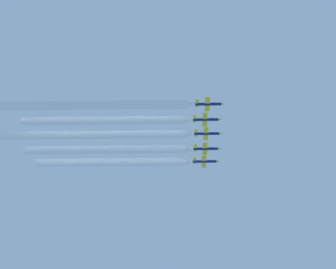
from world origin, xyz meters
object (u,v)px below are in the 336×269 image
(jet_inner_right, at_px, (207,120))
(jet_far_right, at_px, (209,104))
(jet_far_left, at_px, (206,161))
(jet_inner_left, at_px, (207,149))
(jet_center, at_px, (208,134))

(jet_inner_right, distance_m, jet_far_right, 8.62)
(jet_far_left, bearing_deg, jet_inner_left, 1.16)
(jet_inner_left, xyz_separation_m, jet_inner_right, (17.92, -0.41, 0.20))
(jet_far_left, bearing_deg, jet_far_right, 0.86)
(jet_far_left, height_order, jet_inner_left, jet_far_left)
(jet_inner_left, distance_m, jet_far_right, 26.50)
(jet_center, height_order, jet_far_right, jet_far_right)
(jet_far_left, xyz_separation_m, jet_inner_right, (27.23, -0.23, -0.48))
(jet_far_left, relative_size, jet_center, 1.00)
(jet_inner_left, xyz_separation_m, jet_far_right, (26.49, 0.35, 0.57))
(jet_inner_left, relative_size, jet_center, 1.00)
(jet_center, distance_m, jet_far_right, 17.41)
(jet_inner_right, bearing_deg, jet_inner_left, 178.68)
(jet_far_right, bearing_deg, jet_center, -179.46)
(jet_far_left, bearing_deg, jet_inner_right, -0.47)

